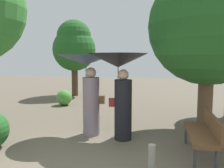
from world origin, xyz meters
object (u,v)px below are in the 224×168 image
(park_bench, at_px, (204,131))
(tree_mid_right, at_px, (209,15))
(tree_mid_left, at_px, (74,46))
(person_left, at_px, (88,76))
(path_marker_post, at_px, (152,160))
(person_right, at_px, (120,74))

(park_bench, xyz_separation_m, tree_mid_right, (0.25, 1.54, 2.45))
(tree_mid_left, bearing_deg, person_left, -65.11)
(park_bench, xyz_separation_m, tree_mid_left, (-5.30, 6.58, 2.06))
(path_marker_post, bearing_deg, person_left, 133.98)
(person_left, relative_size, tree_mid_left, 0.52)
(tree_mid_left, bearing_deg, park_bench, -51.13)
(tree_mid_left, bearing_deg, tree_mid_right, -42.19)
(person_right, relative_size, path_marker_post, 3.96)
(person_right, bearing_deg, path_marker_post, -154.73)
(park_bench, relative_size, path_marker_post, 2.94)
(park_bench, relative_size, tree_mid_left, 0.39)
(person_right, relative_size, tree_mid_right, 0.44)
(person_right, relative_size, park_bench, 1.35)
(person_left, distance_m, person_right, 0.85)
(person_right, height_order, tree_mid_right, tree_mid_right)
(park_bench, bearing_deg, path_marker_post, -46.57)
(person_left, distance_m, tree_mid_left, 6.46)
(person_right, xyz_separation_m, tree_mid_left, (-3.51, 5.95, 1.02))
(person_right, distance_m, path_marker_post, 2.20)
(person_right, height_order, park_bench, person_right)
(park_bench, bearing_deg, person_right, -110.84)
(tree_mid_right, bearing_deg, park_bench, -99.29)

